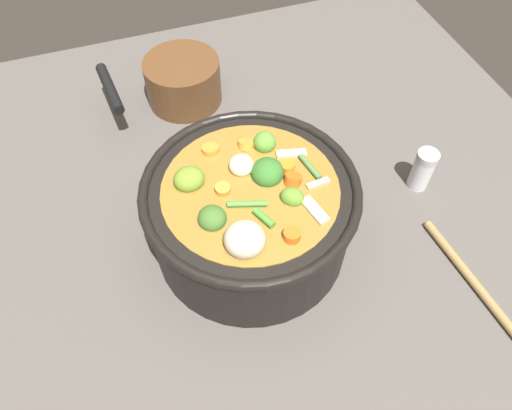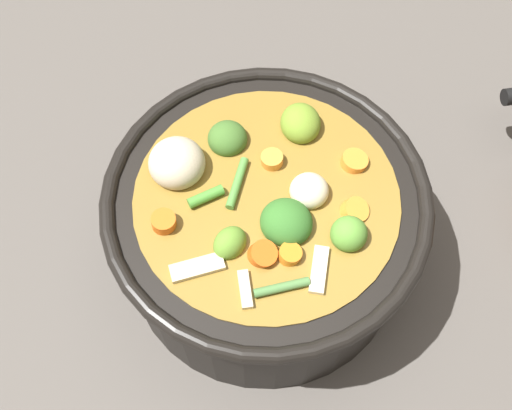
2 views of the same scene
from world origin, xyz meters
The scene contains 4 objects.
ground_plane centered at (0.00, 0.00, 0.00)m, with size 1.10×1.10×0.00m, color #514C47.
cooking_pot centered at (0.00, 0.00, 0.07)m, with size 0.28×0.28×0.15m.
salt_shaker centered at (0.28, 0.01, 0.04)m, with size 0.03×0.03×0.07m.
small_saucepan centered at (-0.02, 0.33, 0.04)m, with size 0.21×0.14×0.08m.
Camera 1 is at (-0.12, -0.37, 0.60)m, focal length 34.40 mm.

